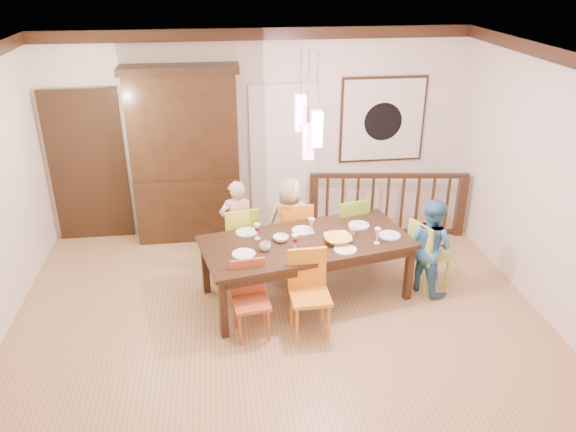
{
  "coord_description": "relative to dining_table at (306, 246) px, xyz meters",
  "views": [
    {
      "loc": [
        -0.59,
        -5.24,
        3.76
      ],
      "look_at": [
        0.16,
        0.54,
        1.05
      ],
      "focal_mm": 35.0,
      "sensor_mm": 36.0,
      "label": 1
    }
  ],
  "objects": [
    {
      "name": "floor",
      "position": [
        -0.38,
        -0.48,
        -0.68
      ],
      "size": [
        6.0,
        6.0,
        0.0
      ],
      "primitive_type": "plane",
      "color": "#9C7A4B",
      "rests_on": "ground"
    },
    {
      "name": "ceiling",
      "position": [
        -0.38,
        -0.48,
        2.22
      ],
      "size": [
        6.0,
        6.0,
        0.0
      ],
      "primitive_type": "plane",
      "rotation": [
        3.14,
        0.0,
        0.0
      ],
      "color": "white",
      "rests_on": "wall_back"
    },
    {
      "name": "wall_back",
      "position": [
        -0.38,
        2.02,
        0.77
      ],
      "size": [
        6.0,
        0.0,
        6.0
      ],
      "primitive_type": "plane",
      "rotation": [
        1.57,
        0.0,
        0.0
      ],
      "color": "beige",
      "rests_on": "floor"
    },
    {
      "name": "wall_right",
      "position": [
        2.62,
        -0.48,
        0.77
      ],
      "size": [
        0.0,
        5.0,
        5.0
      ],
      "primitive_type": "plane",
      "rotation": [
        1.57,
        0.0,
        -1.57
      ],
      "color": "beige",
      "rests_on": "floor"
    },
    {
      "name": "crown_molding",
      "position": [
        -0.38,
        -0.48,
        2.14
      ],
      "size": [
        6.0,
        5.0,
        0.16
      ],
      "primitive_type": null,
      "color": "black",
      "rests_on": "wall_back"
    },
    {
      "name": "panel_door",
      "position": [
        -2.78,
        1.97,
        0.37
      ],
      "size": [
        1.04,
        0.07,
        2.24
      ],
      "primitive_type": "cube",
      "color": "black",
      "rests_on": "wall_back"
    },
    {
      "name": "white_doorway",
      "position": [
        -0.03,
        1.99,
        0.37
      ],
      "size": [
        0.97,
        0.05,
        2.22
      ],
      "primitive_type": "cube",
      "color": "silver",
      "rests_on": "wall_back"
    },
    {
      "name": "painting",
      "position": [
        1.42,
        1.98,
        0.92
      ],
      "size": [
        1.25,
        0.06,
        1.25
      ],
      "color": "black",
      "rests_on": "wall_back"
    },
    {
      "name": "pendant_cluster",
      "position": [
        0.0,
        -0.0,
        1.43
      ],
      "size": [
        0.27,
        0.21,
        1.14
      ],
      "color": "#F74A7C",
      "rests_on": "ceiling"
    },
    {
      "name": "dining_table",
      "position": [
        0.0,
        0.0,
        0.0
      ],
      "size": [
        2.58,
        1.56,
        0.75
      ],
      "rotation": [
        0.0,
        0.0,
        0.21
      ],
      "color": "black",
      "rests_on": "floor"
    },
    {
      "name": "chair_far_left",
      "position": [
        -0.75,
        0.69,
        -0.13
      ],
      "size": [
        0.5,
        0.5,
        0.95
      ],
      "rotation": [
        0.0,
        0.0,
        3.33
      ],
      "color": "#B0C129",
      "rests_on": "floor"
    },
    {
      "name": "chair_far_mid",
      "position": [
        -0.02,
        0.8,
        -0.15
      ],
      "size": [
        0.42,
        0.42,
        0.93
      ],
      "rotation": [
        0.0,
        0.0,
        3.14
      ],
      "color": "orange",
      "rests_on": "floor"
    },
    {
      "name": "chair_far_right",
      "position": [
        0.67,
        0.8,
        -0.14
      ],
      "size": [
        0.5,
        0.5,
        0.93
      ],
      "rotation": [
        0.0,
        0.0,
        3.36
      ],
      "color": "#72A022",
      "rests_on": "floor"
    },
    {
      "name": "chair_near_left",
      "position": [
        -0.7,
        -0.69,
        -0.19
      ],
      "size": [
        0.42,
        0.42,
        0.84
      ],
      "rotation": [
        0.0,
        0.0,
        0.11
      ],
      "color": "#AF4824",
      "rests_on": "floor"
    },
    {
      "name": "chair_near_mid",
      "position": [
        -0.08,
        -0.72,
        -0.14
      ],
      "size": [
        0.43,
        0.43,
        0.93
      ],
      "rotation": [
        0.0,
        0.0,
        0.03
      ],
      "color": "orange",
      "rests_on": "floor"
    },
    {
      "name": "chair_end_right",
      "position": [
        1.53,
        0.01,
        -0.16
      ],
      "size": [
        0.53,
        0.53,
        0.9
      ],
      "rotation": [
        0.0,
        0.0,
        1.95
      ],
      "color": "#9CBD36",
      "rests_on": "floor"
    },
    {
      "name": "china_hutch",
      "position": [
        -1.42,
        1.82,
        0.56
      ],
      "size": [
        1.56,
        0.46,
        2.47
      ],
      "color": "black",
      "rests_on": "floor"
    },
    {
      "name": "balustrade",
      "position": [
        1.43,
        1.47,
        -0.18
      ],
      "size": [
        2.27,
        0.37,
        0.96
      ],
      "rotation": [
        0.0,
        0.0,
        -0.13
      ],
      "color": "black",
      "rests_on": "floor"
    },
    {
      "name": "person_far_left",
      "position": [
        -0.77,
        0.8,
        -0.07
      ],
      "size": [
        0.46,
        0.32,
        1.22
      ],
      "primitive_type": "imported",
      "rotation": [
        0.0,
        0.0,
        3.21
      ],
      "color": "#FFC2C5",
      "rests_on": "floor"
    },
    {
      "name": "person_far_mid",
      "position": [
        -0.09,
        0.83,
        -0.07
      ],
      "size": [
        0.61,
        0.42,
        1.21
      ],
      "primitive_type": "imported",
      "rotation": [
        0.0,
        0.0,
        3.08
      ],
      "color": "beige",
      "rests_on": "floor"
    },
    {
      "name": "person_end_right",
      "position": [
        1.5,
        -0.05,
        -0.08
      ],
      "size": [
        0.69,
        0.73,
        1.2
      ],
      "primitive_type": "imported",
      "rotation": [
        0.0,
        0.0,
        2.11
      ],
      "color": "teal",
      "rests_on": "floor"
    },
    {
      "name": "serving_bowl",
      "position": [
        0.35,
        -0.09,
        0.11
      ],
      "size": [
        0.34,
        0.34,
        0.08
      ],
      "primitive_type": "imported",
      "rotation": [
        0.0,
        0.0,
        0.06
      ],
      "color": "#F5BE45",
      "rests_on": "dining_table"
    },
    {
      "name": "small_bowl",
      "position": [
        -0.3,
        0.03,
        0.1
      ],
      "size": [
        0.22,
        0.22,
        0.06
      ],
      "primitive_type": "imported",
      "rotation": [
        0.0,
        0.0,
        0.21
      ],
      "color": "white",
      "rests_on": "dining_table"
    },
    {
      "name": "cup_left",
      "position": [
        -0.5,
        -0.18,
        0.12
      ],
      "size": [
        0.16,
        0.16,
        0.1
      ],
      "primitive_type": "imported",
      "rotation": [
        0.0,
        0.0,
        -0.37
      ],
      "color": "silver",
      "rests_on": "dining_table"
    },
    {
      "name": "cup_right",
      "position": [
        0.57,
        0.07,
        0.12
      ],
      "size": [
        0.11,
        0.11,
        0.09
      ],
      "primitive_type": "imported",
      "rotation": [
        0.0,
        0.0,
        -0.11
      ],
      "color": "silver",
      "rests_on": "dining_table"
    },
    {
      "name": "plate_far_left",
      "position": [
        -0.68,
        0.29,
        0.08
      ],
      "size": [
        0.26,
        0.26,
        0.01
      ],
      "primitive_type": "cylinder",
      "color": "white",
      "rests_on": "dining_table"
    },
    {
      "name": "plate_far_mid",
      "position": [
        -0.01,
        0.25,
        0.08
      ],
      "size": [
        0.26,
        0.26,
        0.01
      ],
      "primitive_type": "cylinder",
      "color": "white",
      "rests_on": "dining_table"
    },
    {
      "name": "plate_far_right",
      "position": [
        0.7,
        0.3,
        0.08
      ],
      "size": [
        0.26,
        0.26,
        0.01
      ],
      "primitive_type": "cylinder",
      "color": "white",
      "rests_on": "dining_table"
    },
    {
      "name": "plate_near_left",
      "position": [
        -0.75,
        -0.24,
        0.08
      ],
      "size": [
        0.26,
        0.26,
        0.01
      ],
      "primitive_type": "cylinder",
      "color": "white",
      "rests_on": "dining_table"
    },
    {
      "name": "plate_near_mid",
      "position": [
        0.39,
        -0.29,
        0.08
      ],
      "size": [
        0.26,
        0.26,
        0.01
      ],
      "primitive_type": "cylinder",
      "color": "white",
      "rests_on": "dining_table"
    },
    {
      "name": "plate_end_right",
      "position": [
        0.99,
        -0.01,
        0.08
      ],
      "size": [
        0.26,
        0.26,
        0.01
      ],
      "primitive_type": "cylinder",
      "color": "white",
      "rests_on": "dining_table"
    },
    {
      "name": "wine_glass_a",
      "position": [
        -0.56,
        0.12,
        0.17
      ],
      "size": [
        0.08,
        0.08,
        0.19
      ],
      "primitive_type": null,
      "color": "#590C19",
      "rests_on": "dining_table"
    },
    {
      "name": "wine_glass_b",
      "position": [
        0.09,
        0.18,
        0.17
      ],
      "size": [
        0.08,
        0.08,
        0.19
      ],
      "primitive_type": null,
      "color": "silver",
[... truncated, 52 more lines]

